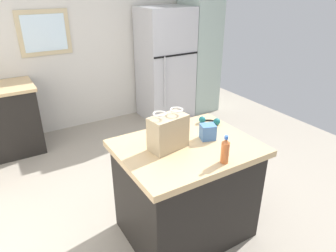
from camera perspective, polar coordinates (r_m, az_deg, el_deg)
ground at (r=3.32m, az=0.61°, el=-13.82°), size 5.82×5.82×0.00m
back_wall at (r=4.85m, az=-15.31°, el=16.20°), size 4.85×0.13×2.79m
kitchen_island at (r=2.74m, az=3.33°, el=-11.67°), size 1.11×0.88×0.89m
refrigerator at (r=5.04m, az=-0.51°, el=11.31°), size 0.78×0.69×1.75m
tall_cabinet at (r=5.35m, az=5.84°, el=14.86°), size 0.51×0.61×2.27m
shopping_bag at (r=2.39m, az=0.02°, el=-1.16°), size 0.32×0.21×0.32m
small_box at (r=2.58m, az=7.37°, el=-1.08°), size 0.15×0.14×0.13m
bottle at (r=2.26m, az=10.53°, el=-4.52°), size 0.06×0.06×0.22m
ear_defenders at (r=2.88m, az=7.67°, el=0.82°), size 0.21×0.21×0.06m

